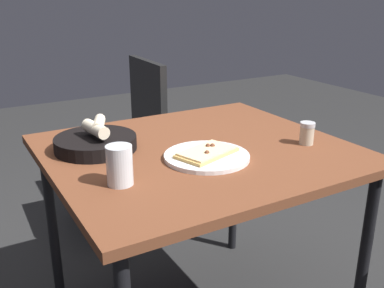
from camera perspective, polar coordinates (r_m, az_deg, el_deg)
The scene contains 6 objects.
dining_table at distance 1.55m, azimuth 0.79°, elevation -2.94°, with size 0.90×1.01×0.76m.
pizza_plate at distance 1.43m, azimuth 1.92°, elevation -1.48°, with size 0.28×0.28×0.04m.
bread_basket at distance 1.54m, azimuth -12.31°, elevation 0.33°, with size 0.28×0.28×0.11m.
beer_glass at distance 1.25m, azimuth -9.32°, elevation -2.92°, with size 0.07×0.07×0.11m.
pepper_shaker at distance 1.61m, azimuth 14.60°, elevation 1.20°, with size 0.05×0.05×0.08m.
chair_far at distance 2.43m, azimuth -7.99°, elevation 0.92°, with size 0.45×0.45×0.92m.
Camera 1 is at (-1.23, 0.74, 1.28)m, focal length 41.33 mm.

